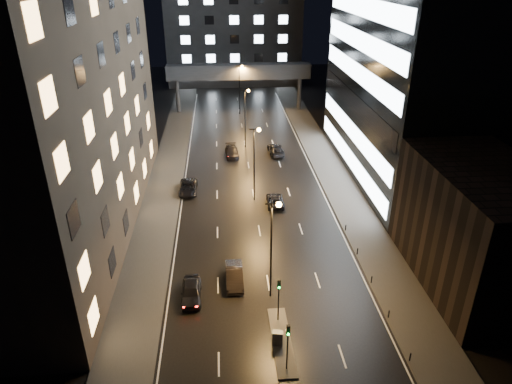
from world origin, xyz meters
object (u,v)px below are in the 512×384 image
car_away_c (188,187)px  car_toward_a (275,200)px  car_away_a (191,291)px  car_away_b (234,276)px  car_toward_b (276,149)px  car_away_d (232,152)px  utility_cabinet (278,338)px

car_away_c → car_toward_a: bearing=-21.5°
car_away_a → car_toward_a: 20.79m
car_away_a → car_away_b: car_away_b is taller
car_toward_a → car_toward_b: car_toward_b is taller
car_away_a → car_away_d: car_away_a is taller
car_away_d → car_toward_b: (7.32, 0.42, 0.06)m
car_away_b → utility_cabinet: size_ratio=3.62×
car_away_d → utility_cabinet: (2.37, -42.44, 0.06)m
car_toward_a → car_away_b: bearing=71.2°
car_away_a → car_away_c: (-1.51, 22.83, -0.06)m
car_away_a → car_toward_b: bearing=69.9°
car_away_a → car_toward_b: 38.24m
car_away_a → car_away_b: size_ratio=0.96×
car_away_c → car_away_a: bearing=-85.8°
car_away_b → car_away_c: (-5.65, 20.75, -0.06)m
car_away_d → car_toward_b: car_toward_b is taller
car_toward_a → car_toward_b: (2.21, 18.04, 0.17)m
car_away_a → car_toward_b: (12.35, 36.19, 0.02)m
car_toward_a → car_away_d: bearing=-72.2°
car_away_a → utility_cabinet: 9.95m
car_toward_a → utility_cabinet: utility_cabinet is taller
car_away_c → car_away_d: car_away_d is taller
car_away_c → car_toward_a: 12.55m
car_away_b → car_toward_a: bearing=69.0°
car_toward_b → car_away_a: bearing=68.5°
car_away_a → utility_cabinet: (7.39, -6.66, 0.03)m
utility_cabinet → car_away_c: bearing=117.6°
car_away_b → car_toward_a: size_ratio=1.04×
car_away_d → car_toward_a: bearing=-76.6°
car_toward_a → utility_cabinet: bearing=85.3°
car_away_a → utility_cabinet: size_ratio=3.48×
car_away_b → car_away_c: car_away_b is taller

